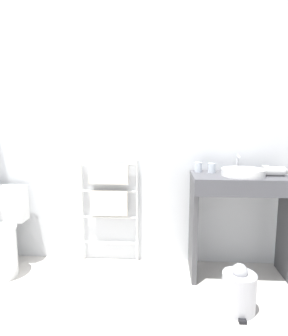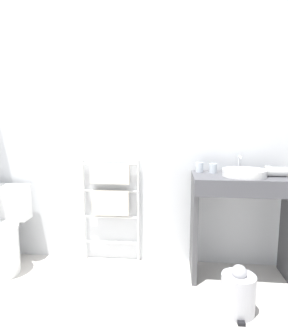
# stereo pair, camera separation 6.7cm
# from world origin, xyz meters

# --- Properties ---
(wall_back) EXTENTS (3.13, 0.12, 2.59)m
(wall_back) POSITION_xyz_m (0.00, 1.29, 1.30)
(wall_back) COLOR silver
(wall_back) RESTS_ON ground_plane
(towel_radiator) EXTENTS (0.55, 0.06, 0.98)m
(towel_radiator) POSITION_xyz_m (-0.16, 1.18, 0.66)
(towel_radiator) COLOR silver
(towel_radiator) RESTS_ON ground_plane
(vanity_counter) EXTENTS (0.84, 0.47, 0.90)m
(vanity_counter) POSITION_xyz_m (1.01, 0.98, 0.59)
(vanity_counter) COLOR #4C4C51
(vanity_counter) RESTS_ON ground_plane
(sink_basin) EXTENTS (0.35, 0.35, 0.06)m
(sink_basin) POSITION_xyz_m (1.00, 0.96, 0.93)
(sink_basin) COLOR white
(sink_basin) RESTS_ON vanity_counter
(faucet) EXTENTS (0.02, 0.10, 0.15)m
(faucet) POSITION_xyz_m (1.00, 1.15, 0.99)
(faucet) COLOR silver
(faucet) RESTS_ON vanity_counter
(cup_near_wall) EXTENTS (0.07, 0.07, 0.09)m
(cup_near_wall) POSITION_xyz_m (0.66, 1.13, 0.94)
(cup_near_wall) COLOR silver
(cup_near_wall) RESTS_ON vanity_counter
(cup_near_edge) EXTENTS (0.07, 0.07, 0.08)m
(cup_near_edge) POSITION_xyz_m (0.77, 1.09, 0.94)
(cup_near_edge) COLOR silver
(cup_near_edge) RESTS_ON vanity_counter
(hair_dryer) EXTENTS (0.21, 0.18, 0.08)m
(hair_dryer) POSITION_xyz_m (1.27, 0.99, 0.94)
(hair_dryer) COLOR white
(hair_dryer) RESTS_ON vanity_counter
(trash_bin) EXTENTS (0.24, 0.27, 0.36)m
(trash_bin) POSITION_xyz_m (0.89, 0.47, 0.15)
(trash_bin) COLOR #B7B7BC
(trash_bin) RESTS_ON ground_plane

